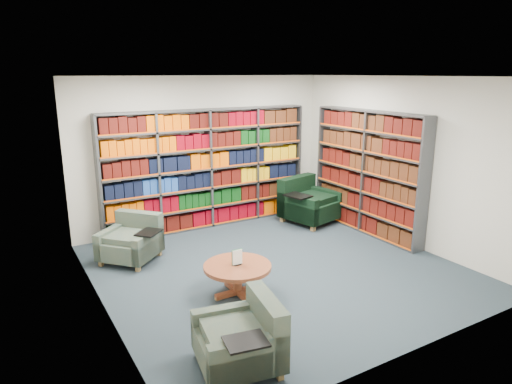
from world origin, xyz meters
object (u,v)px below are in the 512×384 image
chair_teal_front (245,340)px  coffee_table (237,271)px  chair_teal_left (133,242)px  chair_green_right (307,204)px

chair_teal_front → coffee_table: chair_teal_front is taller
chair_teal_left → chair_green_right: (3.50, 0.15, 0.06)m
chair_teal_front → chair_teal_left: bearing=93.4°
chair_teal_left → chair_teal_front: chair_teal_front is taller
coffee_table → chair_teal_left: bearing=114.0°
chair_teal_left → coffee_table: chair_teal_left is taller
chair_green_right → chair_teal_front: chair_green_right is taller
chair_green_right → chair_teal_left: bearing=-177.5°
chair_teal_left → coffee_table: (0.84, -1.90, 0.05)m
chair_teal_left → chair_teal_front: (0.19, -3.27, 0.00)m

